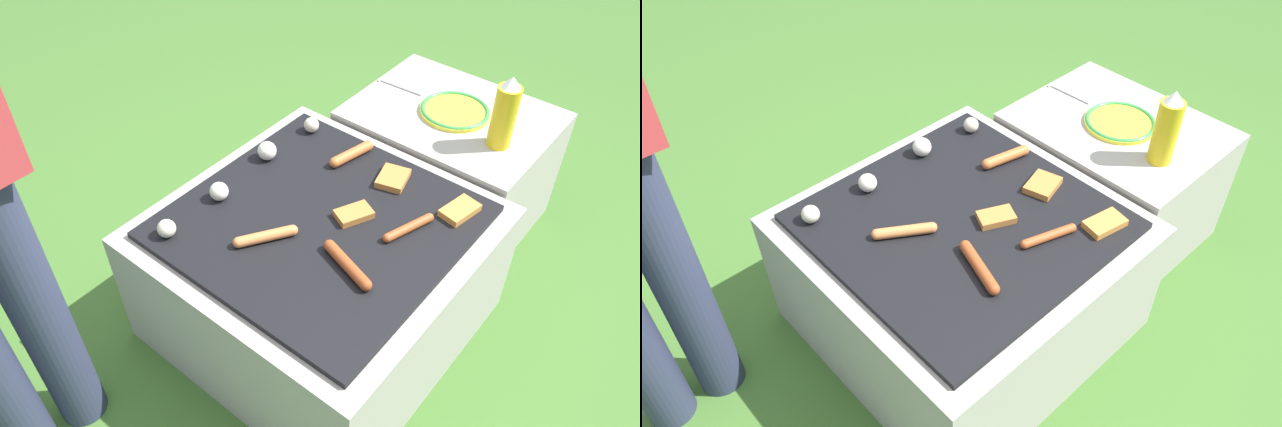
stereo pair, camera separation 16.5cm
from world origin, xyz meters
The scene contains 14 objects.
ground_plane centered at (0.00, 0.00, 0.00)m, with size 14.00×14.00×0.00m, color #3D6628.
grill centered at (0.00, 0.00, 0.21)m, with size 0.82×0.82×0.43m.
side_ledge centered at (0.67, -0.02, 0.21)m, with size 0.50×0.63×0.43m.
sausage_front_center centered at (0.27, 0.09, 0.44)m, with size 0.16×0.06×0.03m.
sausage_front_left centered at (0.11, -0.21, 0.44)m, with size 0.16×0.07×0.02m.
sausage_mid_right centered at (-0.10, -0.16, 0.44)m, with size 0.08×0.18×0.03m.
sausage_front_right centered at (-0.15, 0.06, 0.44)m, with size 0.15×0.11×0.03m.
bread_slice_center centered at (0.06, -0.06, 0.44)m, with size 0.11×0.10×0.02m.
bread_slice_right centered at (0.25, -0.06, 0.44)m, with size 0.12×0.10×0.02m.
bread_slice_left centered at (0.26, -0.28, 0.44)m, with size 0.12×0.08×0.02m.
mushroom_row centered at (0.00, 0.28, 0.45)m, with size 0.64×0.07×0.06m.
plate_colorful centered at (0.67, -0.02, 0.43)m, with size 0.23×0.23×0.02m.
condiment_bottle centered at (0.60, -0.21, 0.54)m, with size 0.07×0.07×0.24m.
fork_utensil centered at (0.69, 0.21, 0.43)m, with size 0.02×0.17×0.01m.
Camera 2 is at (-0.83, -0.88, 1.57)m, focal length 35.00 mm.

